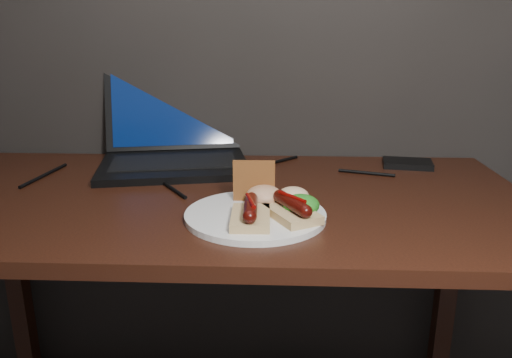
{
  "coord_description": "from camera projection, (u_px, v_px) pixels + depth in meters",
  "views": [
    {
      "loc": [
        0.15,
        0.34,
        1.1
      ],
      "look_at": [
        0.1,
        1.27,
        0.82
      ],
      "focal_mm": 35.0,
      "sensor_mm": 36.0,
      "label": 1
    }
  ],
  "objects": [
    {
      "name": "desk",
      "position": [
        213.0,
        231.0,
        1.13
      ],
      "size": [
        1.4,
        0.7,
        0.75
      ],
      "color": "#36180D",
      "rests_on": "ground"
    },
    {
      "name": "laptop",
      "position": [
        174.0,
        145.0,
        1.34
      ],
      "size": [
        0.44,
        0.43,
        0.25
      ],
      "color": "black",
      "rests_on": "desk"
    },
    {
      "name": "hard_drive",
      "position": [
        407.0,
        164.0,
        1.32
      ],
      "size": [
        0.14,
        0.1,
        0.02
      ],
      "primitive_type": "cube",
      "rotation": [
        0.0,
        0.0,
        -0.15
      ],
      "color": "black",
      "rests_on": "desk"
    },
    {
      "name": "desk_cables",
      "position": [
        205.0,
        174.0,
        1.24
      ],
      "size": [
        0.88,
        0.37,
        0.01
      ],
      "color": "black",
      "rests_on": "desk"
    },
    {
      "name": "plate",
      "position": [
        255.0,
        215.0,
        0.96
      ],
      "size": [
        0.3,
        0.3,
        0.01
      ],
      "primitive_type": "cylinder",
      "rotation": [
        0.0,
        0.0,
        0.11
      ],
      "color": "silver",
      "rests_on": "desk"
    },
    {
      "name": "bread_sausage_center",
      "position": [
        251.0,
        213.0,
        0.91
      ],
      "size": [
        0.07,
        0.12,
        0.04
      ],
      "color": "#DEC582",
      "rests_on": "plate"
    },
    {
      "name": "bread_sausage_right",
      "position": [
        292.0,
        209.0,
        0.93
      ],
      "size": [
        0.12,
        0.13,
        0.04
      ],
      "color": "#DEC582",
      "rests_on": "plate"
    },
    {
      "name": "crispbread",
      "position": [
        254.0,
        181.0,
        1.01
      ],
      "size": [
        0.09,
        0.01,
        0.08
      ],
      "primitive_type": "cube",
      "color": "#9C592A",
      "rests_on": "plate"
    },
    {
      "name": "salad_greens",
      "position": [
        301.0,
        205.0,
        0.94
      ],
      "size": [
        0.07,
        0.07,
        0.04
      ],
      "primitive_type": "ellipsoid",
      "color": "#1E5811",
      "rests_on": "plate"
    },
    {
      "name": "salsa_mound",
      "position": [
        264.0,
        195.0,
        0.99
      ],
      "size": [
        0.07,
        0.07,
        0.04
      ],
      "primitive_type": "ellipsoid",
      "color": "maroon",
      "rests_on": "plate"
    },
    {
      "name": "coleslaw_mound",
      "position": [
        293.0,
        196.0,
        1.0
      ],
      "size": [
        0.06,
        0.06,
        0.04
      ],
      "primitive_type": "ellipsoid",
      "color": "beige",
      "rests_on": "plate"
    }
  ]
}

